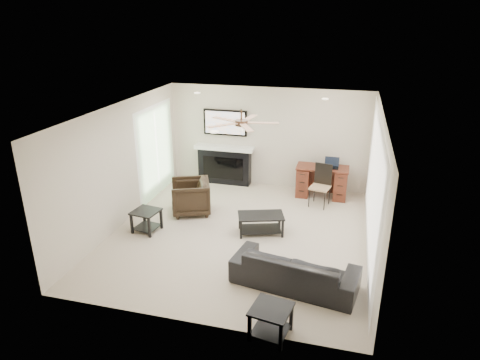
{
  "coord_description": "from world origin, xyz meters",
  "views": [
    {
      "loc": [
        1.93,
        -7.37,
        4.12
      ],
      "look_at": [
        -0.02,
        0.09,
        1.12
      ],
      "focal_mm": 32.0,
      "sensor_mm": 36.0,
      "label": 1
    }
  ],
  "objects_px": {
    "armchair": "(190,197)",
    "desk": "(322,182)",
    "sofa": "(295,269)",
    "coffee_table": "(261,224)",
    "fireplace_unit": "(224,148)"
  },
  "relations": [
    {
      "from": "sofa",
      "to": "coffee_table",
      "type": "bearing_deg",
      "value": -51.07
    },
    {
      "from": "sofa",
      "to": "armchair",
      "type": "xyz_separation_m",
      "value": [
        -2.6,
        2.15,
        0.08
      ]
    },
    {
      "from": "coffee_table",
      "to": "desk",
      "type": "xyz_separation_m",
      "value": [
        1.02,
        2.18,
        0.18
      ]
    },
    {
      "from": "armchair",
      "to": "desk",
      "type": "height_order",
      "value": "desk"
    },
    {
      "from": "armchair",
      "to": "coffee_table",
      "type": "distance_m",
      "value": 1.8
    },
    {
      "from": "sofa",
      "to": "fireplace_unit",
      "type": "relative_size",
      "value": 1.05
    },
    {
      "from": "sofa",
      "to": "coffee_table",
      "type": "height_order",
      "value": "sofa"
    },
    {
      "from": "sofa",
      "to": "desk",
      "type": "bearing_deg",
      "value": -82.22
    },
    {
      "from": "sofa",
      "to": "fireplace_unit",
      "type": "xyz_separation_m",
      "value": [
        -2.39,
        4.05,
        0.66
      ]
    },
    {
      "from": "desk",
      "to": "armchair",
      "type": "bearing_deg",
      "value": -149.13
    },
    {
      "from": "armchair",
      "to": "coffee_table",
      "type": "xyz_separation_m",
      "value": [
        1.7,
        -0.55,
        -0.18
      ]
    },
    {
      "from": "armchair",
      "to": "desk",
      "type": "distance_m",
      "value": 3.17
    },
    {
      "from": "sofa",
      "to": "coffee_table",
      "type": "distance_m",
      "value": 1.84
    },
    {
      "from": "fireplace_unit",
      "to": "desk",
      "type": "xyz_separation_m",
      "value": [
        2.51,
        -0.27,
        -0.57
      ]
    },
    {
      "from": "armchair",
      "to": "desk",
      "type": "relative_size",
      "value": 0.68
    }
  ]
}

